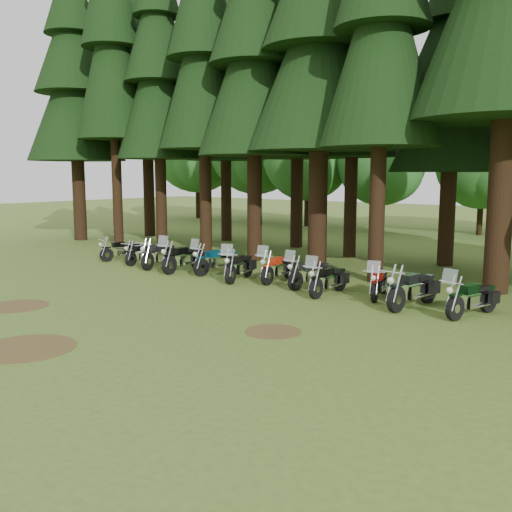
# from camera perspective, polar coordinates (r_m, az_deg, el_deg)

# --- Properties ---
(ground) EXTENTS (120.00, 120.00, 0.00)m
(ground) POSITION_cam_1_polar(r_m,az_deg,el_deg) (16.78, -11.79, -5.18)
(ground) COLOR #435F24
(ground) RESTS_ON ground
(pine_front_0) EXTENTS (5.49, 5.49, 16.17)m
(pine_front_0) POSITION_cam_1_polar(r_m,az_deg,el_deg) (35.37, -17.77, 17.35)
(pine_front_0) COLOR black
(pine_front_0) RESTS_ON ground
(pine_front_1) EXTENTS (3.92, 3.92, 19.88)m
(pine_front_1) POSITION_cam_1_polar(r_m,az_deg,el_deg) (32.56, -14.29, 22.31)
(pine_front_1) COLOR black
(pine_front_1) RESTS_ON ground
(pine_front_2) EXTENTS (4.32, 4.32, 16.22)m
(pine_front_2) POSITION_cam_1_polar(r_m,az_deg,el_deg) (30.72, -9.80, 19.12)
(pine_front_2) COLOR black
(pine_front_2) RESTS_ON ground
(pine_front_3) EXTENTS (4.32, 4.32, 17.57)m
(pine_front_3) POSITION_cam_1_polar(r_m,az_deg,el_deg) (28.24, -5.27, 21.87)
(pine_front_3) COLOR black
(pine_front_3) RESTS_ON ground
(pine_front_4) EXTENTS (4.95, 4.95, 16.33)m
(pine_front_4) POSITION_cam_1_polar(r_m,az_deg,el_deg) (26.02, -0.15, 21.42)
(pine_front_4) COLOR black
(pine_front_4) RESTS_ON ground
(pine_front_5) EXTENTS (5.81, 5.81, 16.72)m
(pine_front_5) POSITION_cam_1_polar(r_m,az_deg,el_deg) (24.26, 6.49, 22.90)
(pine_front_5) COLOR black
(pine_front_5) RESTS_ON ground
(pine_back_0) EXTENTS (5.00, 5.00, 17.21)m
(pine_back_0) POSITION_cam_1_polar(r_m,az_deg,el_deg) (36.67, -10.99, 18.23)
(pine_back_0) COLOR black
(pine_back_0) RESTS_ON ground
(pine_back_1) EXTENTS (4.52, 4.52, 16.22)m
(pine_back_1) POSITION_cam_1_polar(r_m,az_deg,el_deg) (33.53, -3.09, 18.29)
(pine_back_1) COLOR black
(pine_back_1) RESTS_ON ground
(pine_back_2) EXTENTS (4.85, 4.85, 16.30)m
(pine_back_2) POSITION_cam_1_polar(r_m,az_deg,el_deg) (30.62, 4.23, 19.34)
(pine_back_2) COLOR black
(pine_back_2) RESTS_ON ground
(pine_back_3) EXTENTS (4.35, 4.35, 16.20)m
(pine_back_3) POSITION_cam_1_polar(r_m,az_deg,el_deg) (27.32, 9.81, 20.49)
(pine_back_3) COLOR black
(pine_back_3) RESTS_ON ground
(pine_back_4) EXTENTS (4.94, 4.94, 13.78)m
(pine_back_4) POSITION_cam_1_polar(r_m,az_deg,el_deg) (25.51, 19.21, 17.73)
(pine_back_4) COLOR black
(pine_back_4) RESTS_ON ground
(decid_0) EXTENTS (8.00, 7.78, 10.00)m
(decid_0) POSITION_cam_1_polar(r_m,az_deg,el_deg) (49.79, -5.81, 10.54)
(decid_0) COLOR black
(decid_0) RESTS_ON ground
(decid_1) EXTENTS (7.91, 7.69, 9.88)m
(decid_1) POSITION_cam_1_polar(r_m,az_deg,el_deg) (46.13, 0.17, 10.69)
(decid_1) COLOR black
(decid_1) RESTS_ON ground
(decid_2) EXTENTS (6.72, 6.53, 8.40)m
(decid_2) POSITION_cam_1_polar(r_m,az_deg,el_deg) (42.05, 5.35, 9.70)
(decid_2) COLOR black
(decid_2) RESTS_ON ground
(decid_3) EXTENTS (6.12, 5.95, 7.65)m
(decid_3) POSITION_cam_1_polar(r_m,az_deg,el_deg) (39.51, 12.67, 8.99)
(decid_3) COLOR black
(decid_3) RESTS_ON ground
(decid_4) EXTENTS (5.93, 5.76, 7.41)m
(decid_4) POSITION_cam_1_polar(r_m,az_deg,el_deg) (38.32, 22.03, 8.42)
(decid_4) COLOR black
(decid_4) RESTS_ON ground
(dirt_patch_0) EXTENTS (1.80, 1.80, 0.01)m
(dirt_patch_0) POSITION_cam_1_polar(r_m,az_deg,el_deg) (18.13, -22.81, -4.64)
(dirt_patch_0) COLOR #4C3D1E
(dirt_patch_0) RESTS_ON ground
(dirt_patch_1) EXTENTS (1.40, 1.40, 0.01)m
(dirt_patch_1) POSITION_cam_1_polar(r_m,az_deg,el_deg) (14.10, 1.71, -7.55)
(dirt_patch_1) COLOR #4C3D1E
(dirt_patch_1) RESTS_ON ground
(dirt_patch_2) EXTENTS (2.20, 2.20, 0.01)m
(dirt_patch_2) POSITION_cam_1_polar(r_m,az_deg,el_deg) (13.79, -22.06, -8.52)
(dirt_patch_2) COLOR #4C3D1E
(dirt_patch_2) RESTS_ON ground
(motorcycle_0) EXTENTS (0.62, 2.02, 0.83)m
(motorcycle_0) POSITION_cam_1_polar(r_m,az_deg,el_deg) (26.20, -13.27, 0.51)
(motorcycle_0) COLOR black
(motorcycle_0) RESTS_ON ground
(motorcycle_1) EXTENTS (0.42, 2.00, 0.82)m
(motorcycle_1) POSITION_cam_1_polar(r_m,az_deg,el_deg) (24.96, -11.31, 0.18)
(motorcycle_1) COLOR black
(motorcycle_1) RESTS_ON ground
(motorcycle_2) EXTENTS (0.69, 2.32, 0.96)m
(motorcycle_2) POSITION_cam_1_polar(r_m,az_deg,el_deg) (23.88, -9.63, 0.04)
(motorcycle_2) COLOR black
(motorcycle_2) RESTS_ON ground
(motorcycle_3) EXTENTS (0.53, 2.44, 1.53)m
(motorcycle_3) POSITION_cam_1_polar(r_m,az_deg,el_deg) (22.73, -7.26, -0.26)
(motorcycle_3) COLOR black
(motorcycle_3) RESTS_ON ground
(motorcycle_4) EXTENTS (0.56, 2.31, 1.45)m
(motorcycle_4) POSITION_cam_1_polar(r_m,az_deg,el_deg) (22.10, -3.95, -0.53)
(motorcycle_4) COLOR black
(motorcycle_4) RESTS_ON ground
(motorcycle_5) EXTENTS (0.95, 2.29, 1.46)m
(motorcycle_5) POSITION_cam_1_polar(r_m,az_deg,el_deg) (20.65, -1.68, -1.12)
(motorcycle_5) COLOR black
(motorcycle_5) RESTS_ON ground
(motorcycle_6) EXTENTS (0.53, 2.27, 1.42)m
(motorcycle_6) POSITION_cam_1_polar(r_m,az_deg,el_deg) (20.42, 2.26, -1.26)
(motorcycle_6) COLOR black
(motorcycle_6) RESTS_ON ground
(motorcycle_7) EXTENTS (0.54, 2.20, 1.38)m
(motorcycle_7) POSITION_cam_1_polar(r_m,az_deg,el_deg) (19.47, 5.40, -1.80)
(motorcycle_7) COLOR black
(motorcycle_7) RESTS_ON ground
(motorcycle_8) EXTENTS (0.41, 2.19, 1.38)m
(motorcycle_8) POSITION_cam_1_polar(r_m,az_deg,el_deg) (18.33, 7.24, -2.46)
(motorcycle_8) COLOR black
(motorcycle_8) RESTS_ON ground
(motorcycle_9) EXTENTS (0.82, 2.07, 1.31)m
(motorcycle_9) POSITION_cam_1_polar(r_m,az_deg,el_deg) (18.17, 12.22, -2.75)
(motorcycle_9) COLOR black
(motorcycle_9) RESTS_ON ground
(motorcycle_10) EXTENTS (0.49, 2.47, 1.01)m
(motorcycle_10) POSITION_cam_1_polar(r_m,az_deg,el_deg) (17.07, 15.44, -3.31)
(motorcycle_10) COLOR black
(motorcycle_10) RESTS_ON ground
(motorcycle_11) EXTENTS (0.86, 2.23, 1.41)m
(motorcycle_11) POSITION_cam_1_polar(r_m,az_deg,el_deg) (16.52, 20.80, -4.07)
(motorcycle_11) COLOR black
(motorcycle_11) RESTS_ON ground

